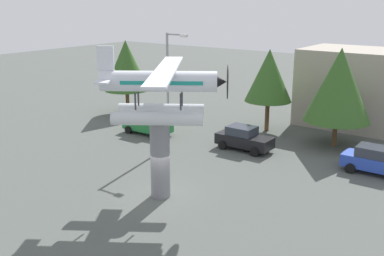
{
  "coord_description": "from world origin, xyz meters",
  "views": [
    {
      "loc": [
        15.73,
        -18.5,
        10.87
      ],
      "look_at": [
        0.0,
        3.0,
        3.35
      ],
      "focal_mm": 43.18,
      "sensor_mm": 36.0,
      "label": 1
    }
  ],
  "objects": [
    {
      "name": "display_pedestal",
      "position": [
        0.0,
        0.0,
        2.23
      ],
      "size": [
        1.1,
        1.1,
        4.46
      ],
      "primitive_type": "cylinder",
      "color": "slate",
      "rests_on": "ground"
    },
    {
      "name": "tree_west",
      "position": [
        -15.18,
        13.14,
        4.69
      ],
      "size": [
        4.3,
        4.3,
        7.08
      ],
      "color": "brown",
      "rests_on": "ground"
    },
    {
      "name": "streetlight_primary",
      "position": [
        -5.15,
        7.29,
        4.9
      ],
      "size": [
        1.84,
        0.28,
        8.51
      ],
      "color": "gray",
      "rests_on": "ground"
    },
    {
      "name": "car_near_green",
      "position": [
        -8.97,
        8.97,
        0.88
      ],
      "size": [
        4.2,
        2.02,
        1.76
      ],
      "color": "#237A38",
      "rests_on": "ground"
    },
    {
      "name": "car_mid_black",
      "position": [
        -0.42,
        10.06,
        0.88
      ],
      "size": [
        4.2,
        2.02,
        1.76
      ],
      "color": "black",
      "rests_on": "ground"
    },
    {
      "name": "ground_plane",
      "position": [
        0.0,
        0.0,
        0.0
      ],
      "size": [
        140.0,
        140.0,
        0.0
      ],
      "primitive_type": "plane",
      "color": "#4C514C"
    },
    {
      "name": "storefront_building",
      "position": [
        5.33,
        22.0,
        3.33
      ],
      "size": [
        11.86,
        6.68,
        6.66
      ],
      "primitive_type": "cube",
      "color": "#9E9384",
      "rests_on": "ground"
    },
    {
      "name": "floatplane_monument",
      "position": [
        0.11,
        0.07,
        6.13
      ],
      "size": [
        7.06,
        9.28,
        4.0
      ],
      "rotation": [
        0.0,
        0.0,
        0.58
      ],
      "color": "silver",
      "rests_on": "display_pedestal"
    },
    {
      "name": "tree_east",
      "position": [
        -1.41,
        15.66,
        4.72
      ],
      "size": [
        3.89,
        3.89,
        6.89
      ],
      "color": "brown",
      "rests_on": "ground"
    },
    {
      "name": "tree_center_back",
      "position": [
        4.71,
        14.86,
        4.72
      ],
      "size": [
        4.9,
        4.9,
        7.44
      ],
      "color": "brown",
      "rests_on": "ground"
    },
    {
      "name": "car_far_blue",
      "position": [
        8.82,
        10.84,
        0.88
      ],
      "size": [
        4.2,
        2.02,
        1.76
      ],
      "color": "#2847B7",
      "rests_on": "ground"
    }
  ]
}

